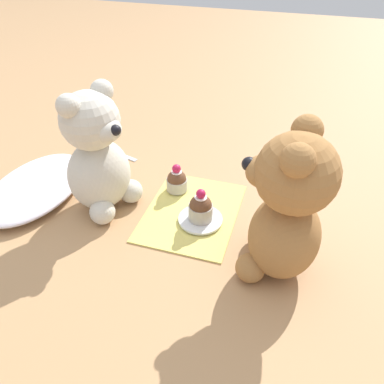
% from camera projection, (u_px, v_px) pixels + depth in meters
% --- Properties ---
extents(ground_plane, '(4.00, 4.00, 0.00)m').
position_uv_depth(ground_plane, '(192.00, 213.00, 0.81)').
color(ground_plane, tan).
extents(knitted_placemat, '(0.25, 0.19, 0.01)m').
position_uv_depth(knitted_placemat, '(192.00, 212.00, 0.81)').
color(knitted_placemat, '#E0D166').
rests_on(knitted_placemat, ground_plane).
extents(tulle_cloth, '(0.28, 0.18, 0.04)m').
position_uv_depth(tulle_cloth, '(36.00, 187.00, 0.85)').
color(tulle_cloth, silver).
rests_on(tulle_cloth, ground_plane).
extents(teddy_bear_cream, '(0.17, 0.16, 0.27)m').
position_uv_depth(teddy_bear_cream, '(98.00, 156.00, 0.76)').
color(teddy_bear_cream, beige).
rests_on(teddy_bear_cream, ground_plane).
extents(teddy_bear_tan, '(0.15, 0.15, 0.28)m').
position_uv_depth(teddy_bear_tan, '(287.00, 208.00, 0.60)').
color(teddy_bear_tan, '#A3703D').
rests_on(teddy_bear_tan, ground_plane).
extents(cupcake_near_cream_bear, '(0.05, 0.05, 0.07)m').
position_uv_depth(cupcake_near_cream_bear, '(177.00, 181.00, 0.85)').
color(cupcake_near_cream_bear, '#B2ADA3').
rests_on(cupcake_near_cream_bear, knitted_placemat).
extents(saucer_plate, '(0.09, 0.09, 0.01)m').
position_uv_depth(saucer_plate, '(200.00, 219.00, 0.78)').
color(saucer_plate, silver).
rests_on(saucer_plate, knitted_placemat).
extents(cupcake_near_tan_bear, '(0.05, 0.05, 0.07)m').
position_uv_depth(cupcake_near_tan_bear, '(201.00, 208.00, 0.76)').
color(cupcake_near_tan_bear, '#B2ADA3').
rests_on(cupcake_near_tan_bear, saucer_plate).
extents(teaspoon, '(0.05, 0.13, 0.01)m').
position_uv_depth(teaspoon, '(118.00, 153.00, 1.00)').
color(teaspoon, silver).
rests_on(teaspoon, ground_plane).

